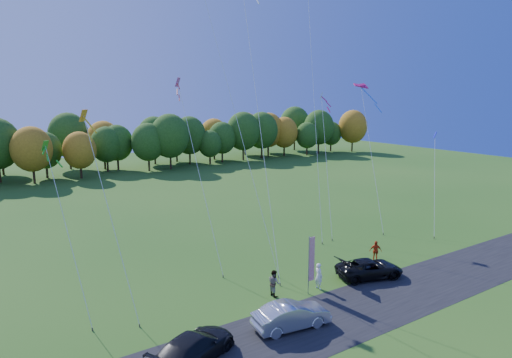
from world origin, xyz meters
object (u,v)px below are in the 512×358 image
person_east (375,251)px  black_suv (370,268)px  silver_sedan (291,315)px  feather_flag (311,258)px

person_east → black_suv: bearing=-114.3°
black_suv → silver_sedan: silver_sedan is taller
person_east → feather_flag: 8.79m
black_suv → person_east: bearing=-37.1°
black_suv → person_east: person_east is taller
feather_flag → person_east: bearing=11.9°
black_suv → feather_flag: size_ratio=1.21×
feather_flag → black_suv: bearing=-3.2°
black_suv → person_east: 3.62m
person_east → feather_flag: feather_flag is taller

